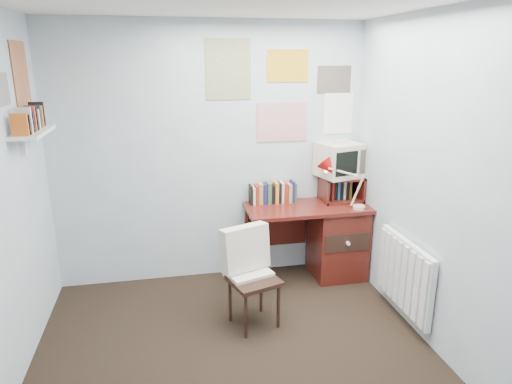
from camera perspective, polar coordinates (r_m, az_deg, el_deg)
back_wall at (r=4.44m, az=-5.63°, el=4.60°), size 3.00×0.02×2.50m
right_wall at (r=3.35m, az=24.50°, el=-0.77°), size 0.02×3.50×2.50m
desk at (r=4.70m, az=9.45°, el=-5.63°), size 1.20×0.55×0.76m
desk_chair at (r=3.81m, az=-0.27°, el=-11.02°), size 0.51×0.50×0.80m
desk_lamp at (r=4.43m, az=12.91°, el=0.56°), size 0.36×0.33×0.43m
tv_riser at (r=4.69m, az=10.60°, el=0.44°), size 0.40×0.30×0.25m
crt_tv at (r=4.62m, az=10.37°, el=4.17°), size 0.47×0.45×0.37m
book_row at (r=4.56m, az=2.90°, el=0.06°), size 0.60×0.14×0.22m
radiator at (r=4.05m, az=18.09°, el=-9.80°), size 0.09×0.80×0.60m
wall_shelf at (r=3.83m, az=-26.11°, el=6.73°), size 0.20×0.62×0.24m
posters_back at (r=4.47m, az=3.32°, el=12.52°), size 1.20×0.01×0.90m
posters_left at (r=3.82m, az=-28.23°, el=12.21°), size 0.01×0.70×0.60m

